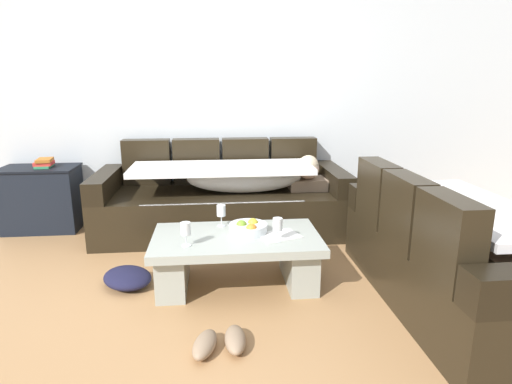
% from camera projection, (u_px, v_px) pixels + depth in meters
% --- Properties ---
extents(ground_plane, '(14.00, 14.00, 0.00)m').
position_uv_depth(ground_plane, '(196.00, 318.00, 2.72)').
color(ground_plane, '#A6794C').
extents(back_wall, '(9.00, 0.10, 2.70)m').
position_uv_depth(back_wall, '(199.00, 92.00, 4.45)').
color(back_wall, silver).
rests_on(back_wall, ground_plane).
extents(couch_along_wall, '(2.39, 0.92, 0.88)m').
position_uv_depth(couch_along_wall, '(226.00, 199.00, 4.23)').
color(couch_along_wall, black).
rests_on(couch_along_wall, ground_plane).
extents(couch_near_window, '(0.92, 1.85, 0.88)m').
position_uv_depth(couch_near_window, '(455.00, 256.00, 2.84)').
color(couch_near_window, black).
rests_on(couch_near_window, ground_plane).
extents(coffee_table, '(1.20, 0.68, 0.38)m').
position_uv_depth(coffee_table, '(237.00, 254.00, 3.11)').
color(coffee_table, '#99A197').
rests_on(coffee_table, ground_plane).
extents(fruit_bowl, '(0.28, 0.28, 0.10)m').
position_uv_depth(fruit_bowl, '(248.00, 228.00, 3.12)').
color(fruit_bowl, silver).
rests_on(fruit_bowl, coffee_table).
extents(wine_glass_near_left, '(0.07, 0.07, 0.17)m').
position_uv_depth(wine_glass_near_left, '(186.00, 230.00, 2.86)').
color(wine_glass_near_left, silver).
rests_on(wine_glass_near_left, coffee_table).
extents(wine_glass_near_right, '(0.07, 0.07, 0.17)m').
position_uv_depth(wine_glass_near_right, '(278.00, 225.00, 2.95)').
color(wine_glass_near_right, silver).
rests_on(wine_glass_near_right, coffee_table).
extents(wine_glass_far_back, '(0.07, 0.07, 0.17)m').
position_uv_depth(wine_glass_far_back, '(221.00, 211.00, 3.26)').
color(wine_glass_far_back, silver).
rests_on(wine_glass_far_back, coffee_table).
extents(open_magazine, '(0.33, 0.29, 0.01)m').
position_uv_depth(open_magazine, '(279.00, 236.00, 3.06)').
color(open_magazine, white).
rests_on(open_magazine, coffee_table).
extents(side_cabinet, '(0.72, 0.44, 0.64)m').
position_uv_depth(side_cabinet, '(42.00, 199.00, 4.27)').
color(side_cabinet, black).
rests_on(side_cabinet, ground_plane).
extents(book_stack_on_cabinet, '(0.18, 0.23, 0.08)m').
position_uv_depth(book_stack_on_cabinet, '(44.00, 163.00, 4.19)').
color(book_stack_on_cabinet, '#338C59').
rests_on(book_stack_on_cabinet, side_cabinet).
extents(pair_of_shoes, '(0.32, 0.31, 0.09)m').
position_uv_depth(pair_of_shoes, '(220.00, 342.00, 2.39)').
color(pair_of_shoes, '#8C7259').
rests_on(pair_of_shoes, ground_plane).
extents(crumpled_garment, '(0.50, 0.51, 0.12)m').
position_uv_depth(crumpled_garment, '(127.00, 278.00, 3.14)').
color(crumpled_garment, '#191933').
rests_on(crumpled_garment, ground_plane).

